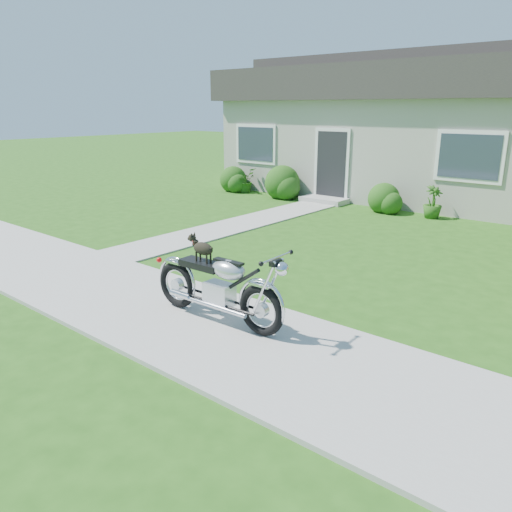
{
  "coord_description": "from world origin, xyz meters",
  "views": [
    {
      "loc": [
        6.51,
        -4.25,
        2.79
      ],
      "look_at": [
        2.15,
        1.0,
        0.75
      ],
      "focal_mm": 35.0,
      "sensor_mm": 36.0,
      "label": 1
    }
  ],
  "objects": [
    {
      "name": "potted_plant_right",
      "position": [
        1.85,
        8.55,
        0.42
      ],
      "size": [
        0.63,
        0.63,
        0.85
      ],
      "primitive_type": "imported",
      "rotation": [
        0.0,
        0.0,
        1.13
      ],
      "color": "#2A5B19",
      "rests_on": "ground"
    },
    {
      "name": "shrub_row",
      "position": [
        -0.58,
        8.5,
        0.43
      ],
      "size": [
        11.07,
        1.12,
        1.12
      ],
      "color": "#224D14",
      "rests_on": "ground"
    },
    {
      "name": "motorcycle_with_dog",
      "position": [
        2.19,
        0.18,
        0.54
      ],
      "size": [
        2.22,
        0.6,
        1.13
      ],
      "rotation": [
        0.0,
        0.0,
        0.03
      ],
      "color": "black",
      "rests_on": "sidewalk"
    },
    {
      "name": "sidewalk",
      "position": [
        0.0,
        0.0,
        0.02
      ],
      "size": [
        24.0,
        2.2,
        0.04
      ],
      "primitive_type": "cube",
      "color": "#9E9B93",
      "rests_on": "ground"
    },
    {
      "name": "ground",
      "position": [
        0.0,
        0.0,
        0.0
      ],
      "size": [
        80.0,
        80.0,
        0.0
      ],
      "primitive_type": "plane",
      "color": "#235114",
      "rests_on": "ground"
    },
    {
      "name": "potted_plant_left",
      "position": [
        -4.62,
        8.55,
        0.41
      ],
      "size": [
        0.76,
        0.84,
        0.82
      ],
      "primitive_type": "imported",
      "rotation": [
        0.0,
        0.0,
        1.76
      ],
      "color": "#234F15",
      "rests_on": "ground"
    },
    {
      "name": "walkway",
      "position": [
        -1.5,
        5.0,
        0.01
      ],
      "size": [
        1.2,
        8.0,
        0.03
      ],
      "primitive_type": "cube",
      "color": "#9E9B93",
      "rests_on": "ground"
    },
    {
      "name": "house",
      "position": [
        -0.0,
        11.99,
        2.16
      ],
      "size": [
        12.6,
        7.03,
        4.5
      ],
      "color": "#B1ADA0",
      "rests_on": "ground"
    }
  ]
}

